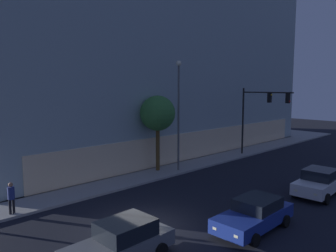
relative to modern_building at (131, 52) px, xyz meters
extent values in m
plane|color=black|center=(-14.31, -19.31, -10.96)|extent=(120.00, 120.00, 0.00)
cube|color=#4C4C51|center=(0.00, 0.03, -10.89)|extent=(38.26, 22.24, 0.15)
cube|color=#FDDDAC|center=(0.00, -10.69, -9.54)|extent=(34.08, 0.60, 2.55)
cube|color=#99ACAE|center=(0.00, 0.03, -1.09)|extent=(37.86, 21.84, 19.45)
cylinder|color=black|center=(4.18, -12.80, -7.49)|extent=(0.18, 0.18, 6.65)
cylinder|color=black|center=(4.21, -15.38, -4.56)|extent=(0.19, 5.16, 0.12)
cube|color=black|center=(4.22, -15.64, -5.06)|extent=(0.32, 0.32, 0.90)
sphere|color=yellow|center=(4.22, -15.82, -4.78)|extent=(0.18, 0.18, 0.18)
cube|color=black|center=(4.24, -17.44, -5.06)|extent=(0.32, 0.32, 0.90)
sphere|color=red|center=(4.24, -17.62, -5.34)|extent=(0.18, 0.18, 0.18)
cylinder|color=#5A5A5A|center=(-5.41, -13.00, -6.57)|extent=(0.16, 0.16, 8.48)
sphere|color=#F9EFC6|center=(-5.41, -13.00, -2.18)|extent=(0.44, 0.44, 0.44)
cylinder|color=brown|center=(-6.63, -11.85, -9.04)|extent=(0.32, 0.32, 3.54)
sphere|color=#3A7C36|center=(-6.63, -11.85, -6.13)|extent=(2.84, 2.84, 2.84)
cylinder|color=black|center=(-18.66, -13.30, -10.41)|extent=(0.14, 0.14, 0.81)
cylinder|color=black|center=(-18.48, -13.30, -10.41)|extent=(0.14, 0.14, 0.81)
cylinder|color=navy|center=(-18.57, -13.30, -9.67)|extent=(0.36, 0.36, 0.68)
sphere|color=#95674D|center=(-18.57, -13.30, -9.21)|extent=(0.24, 0.24, 0.24)
cube|color=slate|center=(-17.16, -21.15, -10.33)|extent=(4.54, 1.94, 0.65)
cube|color=black|center=(-16.83, -21.14, -9.67)|extent=(2.19, 1.71, 0.67)
cylinder|color=black|center=(-15.75, -22.04, -10.65)|extent=(0.63, 0.25, 0.62)
cylinder|color=black|center=(-15.79, -20.20, -10.65)|extent=(0.63, 0.25, 0.62)
cube|color=navy|center=(-10.73, -23.25, -10.32)|extent=(4.76, 1.95, 0.67)
cube|color=black|center=(-10.37, -23.24, -9.71)|extent=(2.20, 1.72, 0.56)
cube|color=#F9F4CC|center=(-13.03, -23.85, -10.32)|extent=(0.12, 0.20, 0.12)
cube|color=#F9F4CC|center=(-13.05, -22.72, -10.32)|extent=(0.12, 0.20, 0.12)
cylinder|color=black|center=(-12.18, -24.21, -10.66)|extent=(0.61, 0.25, 0.60)
cylinder|color=black|center=(-12.21, -22.33, -10.66)|extent=(0.61, 0.25, 0.60)
cylinder|color=black|center=(-9.25, -24.16, -10.66)|extent=(0.61, 0.25, 0.60)
cylinder|color=black|center=(-9.28, -22.29, -10.66)|extent=(0.61, 0.25, 0.60)
cube|color=silver|center=(-3.31, -23.37, -10.27)|extent=(4.11, 2.08, 0.71)
cube|color=black|center=(-3.01, -23.36, -9.59)|extent=(2.01, 1.81, 0.64)
cube|color=#F9F4CC|center=(-5.26, -24.03, -10.27)|extent=(0.13, 0.20, 0.12)
cube|color=#F9F4CC|center=(-5.30, -22.88, -10.27)|extent=(0.13, 0.20, 0.12)
cylinder|color=black|center=(-4.52, -24.38, -10.63)|extent=(0.68, 0.27, 0.67)
cylinder|color=black|center=(-4.60, -22.46, -10.63)|extent=(0.68, 0.27, 0.67)
cylinder|color=black|center=(-2.10, -22.36, -10.63)|extent=(0.68, 0.27, 0.67)
camera|label=1|loc=(-24.40, -31.40, -4.01)|focal=35.27mm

